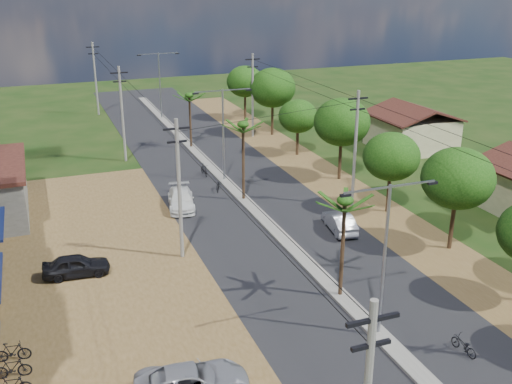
% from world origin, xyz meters
% --- Properties ---
extents(ground, '(160.00, 160.00, 0.00)m').
position_xyz_m(ground, '(0.00, 0.00, 0.00)').
color(ground, black).
rests_on(ground, ground).
extents(road, '(12.00, 110.00, 0.04)m').
position_xyz_m(road, '(0.00, 15.00, 0.02)').
color(road, black).
rests_on(road, ground).
extents(median, '(1.00, 90.00, 0.18)m').
position_xyz_m(median, '(0.00, 18.00, 0.09)').
color(median, '#605E56').
rests_on(median, ground).
extents(dirt_lot_west, '(18.00, 46.00, 0.04)m').
position_xyz_m(dirt_lot_west, '(-15.00, 8.00, 0.02)').
color(dirt_lot_west, '#4F3B1B').
rests_on(dirt_lot_west, ground).
extents(dirt_shoulder_east, '(5.00, 90.00, 0.03)m').
position_xyz_m(dirt_shoulder_east, '(8.50, 15.00, 0.01)').
color(dirt_shoulder_east, '#4F3B1B').
rests_on(dirt_shoulder_east, ground).
extents(house_east_far, '(7.60, 7.50, 4.60)m').
position_xyz_m(house_east_far, '(21.00, 28.00, 2.39)').
color(house_east_far, tan).
rests_on(house_east_far, ground).
extents(tree_east_c, '(4.60, 4.60, 6.83)m').
position_xyz_m(tree_east_c, '(9.70, 7.00, 4.86)').
color(tree_east_c, black).
rests_on(tree_east_c, ground).
extents(tree_east_d, '(4.20, 4.20, 6.13)m').
position_xyz_m(tree_east_d, '(9.40, 14.00, 4.34)').
color(tree_east_d, black).
rests_on(tree_east_d, ground).
extents(tree_east_e, '(4.80, 4.80, 7.14)m').
position_xyz_m(tree_east_e, '(9.60, 22.00, 5.09)').
color(tree_east_e, black).
rests_on(tree_east_e, ground).
extents(tree_east_f, '(3.80, 3.80, 5.52)m').
position_xyz_m(tree_east_f, '(9.20, 30.00, 3.89)').
color(tree_east_f, black).
rests_on(tree_east_f, ground).
extents(tree_east_g, '(5.00, 5.00, 7.38)m').
position_xyz_m(tree_east_g, '(9.80, 38.00, 5.24)').
color(tree_east_g, black).
rests_on(tree_east_g, ground).
extents(tree_east_h, '(4.40, 4.40, 6.52)m').
position_xyz_m(tree_east_h, '(9.50, 46.00, 4.64)').
color(tree_east_h, black).
rests_on(tree_east_h, ground).
extents(palm_median_near, '(2.00, 2.00, 6.15)m').
position_xyz_m(palm_median_near, '(0.00, 4.00, 5.54)').
color(palm_median_near, black).
rests_on(palm_median_near, ground).
extents(palm_median_mid, '(2.00, 2.00, 6.55)m').
position_xyz_m(palm_median_mid, '(0.00, 20.00, 5.90)').
color(palm_median_mid, black).
rests_on(palm_median_mid, ground).
extents(palm_median_far, '(2.00, 2.00, 5.85)m').
position_xyz_m(palm_median_far, '(0.00, 36.00, 5.26)').
color(palm_median_far, black).
rests_on(palm_median_far, ground).
extents(streetlight_near, '(5.10, 0.18, 8.00)m').
position_xyz_m(streetlight_near, '(0.00, 0.00, 4.79)').
color(streetlight_near, gray).
rests_on(streetlight_near, ground).
extents(streetlight_mid, '(5.10, 0.18, 8.00)m').
position_xyz_m(streetlight_mid, '(0.00, 25.00, 4.79)').
color(streetlight_mid, gray).
rests_on(streetlight_mid, ground).
extents(streetlight_far, '(5.10, 0.18, 8.00)m').
position_xyz_m(streetlight_far, '(0.00, 50.00, 4.79)').
color(streetlight_far, gray).
rests_on(streetlight_far, ground).
extents(utility_pole_w_b, '(1.60, 0.24, 9.00)m').
position_xyz_m(utility_pole_w_b, '(-7.00, 12.00, 4.76)').
color(utility_pole_w_b, '#605E56').
rests_on(utility_pole_w_b, ground).
extents(utility_pole_w_c, '(1.60, 0.24, 9.00)m').
position_xyz_m(utility_pole_w_c, '(-7.00, 34.00, 4.76)').
color(utility_pole_w_c, '#605E56').
rests_on(utility_pole_w_c, ground).
extents(utility_pole_w_d, '(1.60, 0.24, 9.00)m').
position_xyz_m(utility_pole_w_d, '(-7.00, 55.00, 4.76)').
color(utility_pole_w_d, '#605E56').
rests_on(utility_pole_w_d, ground).
extents(utility_pole_e_b, '(1.60, 0.24, 9.00)m').
position_xyz_m(utility_pole_e_b, '(7.50, 16.00, 4.76)').
color(utility_pole_e_b, '#605E56').
rests_on(utility_pole_e_b, ground).
extents(utility_pole_e_c, '(1.60, 0.24, 9.00)m').
position_xyz_m(utility_pole_e_c, '(7.50, 38.00, 4.76)').
color(utility_pole_e_c, '#605E56').
rests_on(utility_pole_e_c, ground).
extents(car_silver_mid, '(2.01, 4.17, 1.32)m').
position_xyz_m(car_silver_mid, '(4.27, 12.05, 0.66)').
color(car_silver_mid, '#93949A').
rests_on(car_silver_mid, ground).
extents(car_white_far, '(2.72, 4.94, 1.36)m').
position_xyz_m(car_white_far, '(-5.00, 20.23, 0.68)').
color(car_white_far, silver).
rests_on(car_white_far, ground).
extents(car_parked_silver, '(5.14, 2.87, 1.36)m').
position_xyz_m(car_parked_silver, '(-9.85, -1.08, 0.68)').
color(car_parked_silver, '#93949A').
rests_on(car_parked_silver, ground).
extents(car_parked_dark, '(3.99, 1.86, 1.32)m').
position_xyz_m(car_parked_dark, '(-13.51, 11.76, 0.66)').
color(car_parked_dark, black).
rests_on(car_parked_dark, ground).
extents(moto_rider_east, '(0.72, 1.63, 0.83)m').
position_xyz_m(moto_rider_east, '(2.97, -2.74, 0.42)').
color(moto_rider_east, black).
rests_on(moto_rider_east, ground).
extents(moto_rider_west_a, '(1.19, 1.83, 0.91)m').
position_xyz_m(moto_rider_west_a, '(-1.20, 22.87, 0.45)').
color(moto_rider_west_a, black).
rests_on(moto_rider_west_a, ground).
extents(moto_rider_west_b, '(0.55, 1.76, 1.05)m').
position_xyz_m(moto_rider_west_b, '(-1.20, 27.07, 0.53)').
color(moto_rider_west_b, black).
rests_on(moto_rider_west_b, ground).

